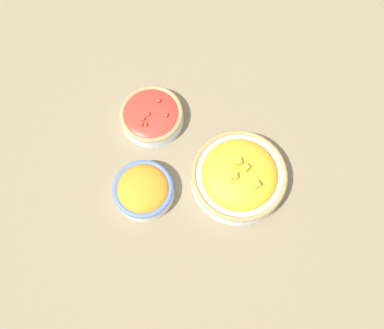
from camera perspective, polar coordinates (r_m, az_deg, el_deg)
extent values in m
plane|color=#75664C|center=(0.99, 0.00, -0.60)|extent=(3.00, 3.00, 0.00)
cylinder|color=silver|center=(0.97, 6.20, -1.70)|extent=(0.22, 0.22, 0.04)
torus|color=#997A4C|center=(0.95, 6.32, -1.34)|extent=(0.22, 0.22, 0.01)
ellipsoid|color=orange|center=(0.95, 6.32, -1.34)|extent=(0.17, 0.17, 0.06)
cube|color=#F4A828|center=(0.92, 6.14, 0.40)|extent=(0.02, 0.02, 0.01)
cube|color=#F4A828|center=(0.91, 5.62, -1.55)|extent=(0.02, 0.02, 0.01)
cube|color=#F4A828|center=(0.92, 8.55, -2.69)|extent=(0.02, 0.02, 0.01)
cube|color=#F4A828|center=(0.92, 7.12, -0.43)|extent=(0.01, 0.01, 0.01)
cylinder|color=silver|center=(1.03, -5.35, 6.39)|extent=(0.15, 0.15, 0.03)
torus|color=#997A4C|center=(1.02, -5.43, 6.77)|extent=(0.15, 0.15, 0.01)
ellipsoid|color=red|center=(1.02, -5.43, 6.77)|extent=(0.13, 0.13, 0.02)
ellipsoid|color=red|center=(1.02, -4.49, 8.49)|extent=(0.01, 0.01, 0.01)
ellipsoid|color=red|center=(1.00, -6.71, 5.44)|extent=(0.01, 0.01, 0.01)
ellipsoid|color=red|center=(0.99, -6.19, 5.39)|extent=(0.01, 0.01, 0.01)
ellipsoid|color=red|center=(1.00, -6.70, 5.95)|extent=(0.01, 0.01, 0.01)
ellipsoid|color=red|center=(1.00, -3.44, 6.64)|extent=(0.01, 0.01, 0.01)
ellipsoid|color=red|center=(1.00, -5.90, 6.74)|extent=(0.01, 0.01, 0.01)
cylinder|color=silver|center=(0.97, -6.45, -3.52)|extent=(0.14, 0.14, 0.03)
torus|color=#4766B7|center=(0.95, -6.55, -3.23)|extent=(0.14, 0.14, 0.01)
ellipsoid|color=orange|center=(0.95, -6.55, -3.23)|extent=(0.12, 0.12, 0.05)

